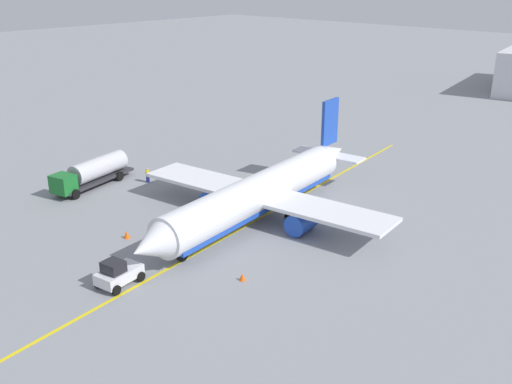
# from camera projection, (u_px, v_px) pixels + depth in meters

# --- Properties ---
(ground_plane) EXTENTS (400.00, 400.00, 0.00)m
(ground_plane) POSITION_uv_depth(u_px,v_px,m) (256.00, 220.00, 58.70)
(ground_plane) COLOR gray
(airplane) EXTENTS (33.82, 27.83, 9.67)m
(airplane) POSITION_uv_depth(u_px,v_px,m) (259.00, 194.00, 58.14)
(airplane) COLOR white
(airplane) RESTS_ON ground
(fuel_tanker) EXTENTS (11.12, 4.78, 3.15)m
(fuel_tanker) POSITION_uv_depth(u_px,v_px,m) (92.00, 172.00, 67.26)
(fuel_tanker) COLOR #2D2D33
(fuel_tanker) RESTS_ON ground
(pushback_tug) EXTENTS (3.84, 2.75, 2.20)m
(pushback_tug) POSITION_uv_depth(u_px,v_px,m) (118.00, 273.00, 46.39)
(pushback_tug) COLOR silver
(pushback_tug) RESTS_ON ground
(refueling_worker) EXTENTS (0.54, 0.62, 1.71)m
(refueling_worker) POSITION_uv_depth(u_px,v_px,m) (148.00, 175.00, 68.92)
(refueling_worker) COLOR navy
(refueling_worker) RESTS_ON ground
(safety_cone_nose) EXTENTS (0.62, 0.62, 0.69)m
(safety_cone_nose) POSITION_uv_depth(u_px,v_px,m) (127.00, 235.00, 54.73)
(safety_cone_nose) COLOR #F2590F
(safety_cone_nose) RESTS_ON ground
(safety_cone_wingtip) EXTENTS (0.53, 0.53, 0.59)m
(safety_cone_wingtip) POSITION_uv_depth(u_px,v_px,m) (242.00, 277.00, 47.31)
(safety_cone_wingtip) COLOR #F2590F
(safety_cone_wingtip) RESTS_ON ground
(taxi_line_marking) EXTENTS (65.43, 8.00, 0.01)m
(taxi_line_marking) POSITION_uv_depth(u_px,v_px,m) (256.00, 220.00, 58.70)
(taxi_line_marking) COLOR yellow
(taxi_line_marking) RESTS_ON ground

